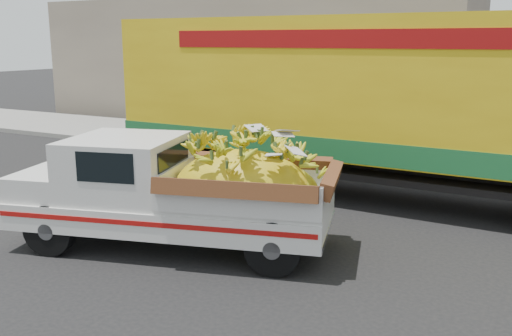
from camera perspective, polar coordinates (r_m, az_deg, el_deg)
The scene contains 6 objects.
ground at distance 8.42m, azimuth -1.23°, elevation -10.59°, with size 100.00×100.00×0.00m, color black.
curb at distance 14.98m, azimuth 12.65°, elevation -0.17°, with size 60.00×0.25×0.15m, color gray.
sidewalk at distance 16.98m, azimuth 14.55°, elevation 1.21°, with size 60.00×4.00×0.14m, color gray.
building_left at distance 25.08m, azimuth -0.09°, elevation 10.79°, with size 18.00×6.00×5.00m, color gray.
pickup_truck at distance 9.18m, azimuth -6.13°, elevation -2.32°, with size 5.41×3.11×1.79m.
semi_trailer at distance 12.18m, azimuth 12.47°, elevation 6.70°, with size 12.03×2.89×3.80m.
Camera 1 is at (3.78, -6.75, 3.33)m, focal length 40.00 mm.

